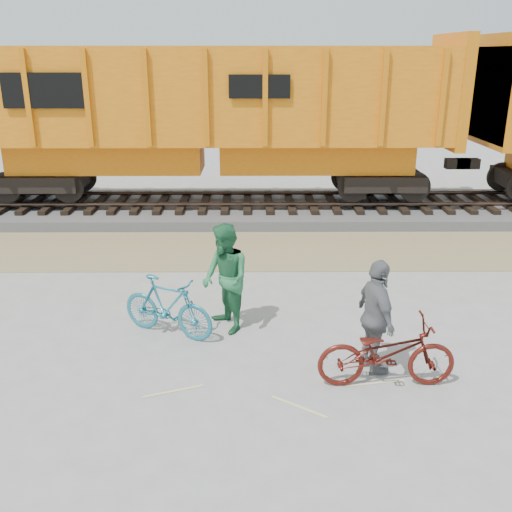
% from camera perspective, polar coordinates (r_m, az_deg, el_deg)
% --- Properties ---
extents(ground, '(120.00, 120.00, 0.00)m').
position_cam_1_polar(ground, '(9.22, -1.31, -10.66)').
color(ground, '#9E9E99').
rests_on(ground, ground).
extents(gravel_strip, '(120.00, 3.00, 0.02)m').
position_cam_1_polar(gravel_strip, '(14.24, -0.97, 0.59)').
color(gravel_strip, '#99885F').
rests_on(gravel_strip, ground).
extents(ballast_bed, '(120.00, 4.00, 0.30)m').
position_cam_1_polar(ballast_bed, '(17.55, -0.86, 4.74)').
color(ballast_bed, slate).
rests_on(ballast_bed, ground).
extents(track, '(120.00, 2.60, 0.24)m').
position_cam_1_polar(track, '(17.47, -0.87, 5.77)').
color(track, black).
rests_on(track, ballast_bed).
extents(hopper_car_center, '(14.00, 3.13, 4.65)m').
position_cam_1_polar(hopper_car_center, '(17.09, -4.57, 14.02)').
color(hopper_car_center, black).
rests_on(hopper_car_center, track).
extents(bicycle_teal, '(1.82, 1.23, 1.07)m').
position_cam_1_polar(bicycle_teal, '(9.97, -8.85, -5.01)').
color(bicycle_teal, '#1F7185').
rests_on(bicycle_teal, ground).
extents(bicycle_maroon, '(2.02, 0.73, 1.06)m').
position_cam_1_polar(bicycle_maroon, '(8.64, 12.93, -9.42)').
color(bicycle_maroon, '#51150E').
rests_on(bicycle_maroon, ground).
extents(person_man, '(1.08, 1.17, 1.94)m').
position_cam_1_polar(person_man, '(9.89, -3.08, -2.28)').
color(person_man, '#276E41').
rests_on(person_man, ground).
extents(person_woman, '(0.68, 1.14, 1.82)m').
position_cam_1_polar(person_woman, '(8.79, 11.91, -6.03)').
color(person_woman, slate).
rests_on(person_woman, ground).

